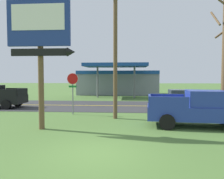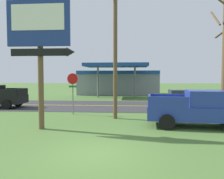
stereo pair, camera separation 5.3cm
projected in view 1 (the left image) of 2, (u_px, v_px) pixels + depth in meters
The scene contains 9 objects.
ground_plane at pixel (95, 154), 7.80m from camera, with size 180.00×180.00×0.00m, color #4C7033.
road_asphalt at pixel (116, 106), 20.75m from camera, with size 140.00×8.00×0.02m, color #333335.
road_centre_line at pixel (116, 106), 20.75m from camera, with size 126.00×0.20×0.01m, color gold.
motel_sign at pixel (40, 36), 11.14m from camera, with size 3.42×0.54×6.78m.
stop_sign at pixel (73, 86), 15.92m from camera, with size 0.80×0.08×2.95m.
utility_pole at pixel (115, 41), 14.19m from camera, with size 2.20×0.26×9.21m.
gas_station at pixel (118, 82), 34.71m from camera, with size 12.00×11.50×4.40m.
pickup_blue_parked_on_lawn at pixel (198, 109), 11.98m from camera, with size 5.35×2.59×1.96m.
car_grey_mid_lane at pixel (181, 100), 18.30m from camera, with size 4.20×2.00×1.64m.
Camera 1 is at (1.18, -7.60, 2.67)m, focal length 35.95 mm.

